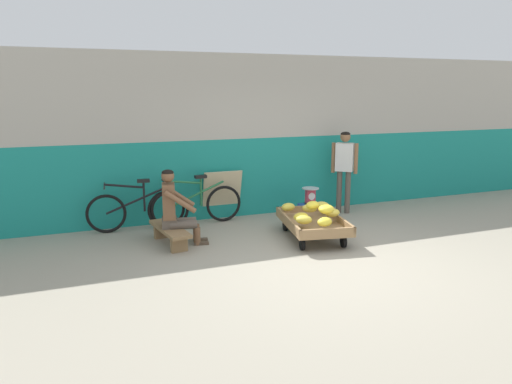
{
  "coord_description": "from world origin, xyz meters",
  "views": [
    {
      "loc": [
        -3.17,
        -5.43,
        2.27
      ],
      "look_at": [
        -0.48,
        1.37,
        0.75
      ],
      "focal_mm": 34.35,
      "sensor_mm": 36.0,
      "label": 1
    }
  ],
  "objects_px": {
    "bicycle_near_left": "(138,210)",
    "bicycle_far_left": "(195,205)",
    "vendor_seated": "(175,208)",
    "low_bench": "(170,232)",
    "weighing_scale": "(310,196)",
    "shopping_bag": "(333,220)",
    "banana_cart": "(313,224)",
    "sign_board": "(222,195)",
    "customer_adult": "(344,163)",
    "plastic_crate": "(310,212)"
  },
  "relations": [
    {
      "from": "bicycle_near_left",
      "to": "bicycle_far_left",
      "type": "bearing_deg",
      "value": 1.09
    },
    {
      "from": "vendor_seated",
      "to": "low_bench",
      "type": "bearing_deg",
      "value": 169.18
    },
    {
      "from": "weighing_scale",
      "to": "shopping_bag",
      "type": "distance_m",
      "value": 0.64
    },
    {
      "from": "banana_cart",
      "to": "bicycle_near_left",
      "type": "xyz_separation_m",
      "value": [
        -2.46,
        1.46,
        0.11
      ]
    },
    {
      "from": "bicycle_far_left",
      "to": "shopping_bag",
      "type": "relative_size",
      "value": 6.92
    },
    {
      "from": "banana_cart",
      "to": "vendor_seated",
      "type": "xyz_separation_m",
      "value": [
        -2.05,
        0.51,
        0.33
      ]
    },
    {
      "from": "low_bench",
      "to": "weighing_scale",
      "type": "bearing_deg",
      "value": 10.02
    },
    {
      "from": "sign_board",
      "to": "banana_cart",
      "type": "bearing_deg",
      "value": -61.25
    },
    {
      "from": "banana_cart",
      "to": "low_bench",
      "type": "relative_size",
      "value": 1.39
    },
    {
      "from": "banana_cart",
      "to": "low_bench",
      "type": "distance_m",
      "value": 2.2
    },
    {
      "from": "low_bench",
      "to": "shopping_bag",
      "type": "height_order",
      "value": "low_bench"
    },
    {
      "from": "sign_board",
      "to": "customer_adult",
      "type": "xyz_separation_m",
      "value": [
        2.25,
        -0.44,
        0.52
      ]
    },
    {
      "from": "banana_cart",
      "to": "customer_adult",
      "type": "relative_size",
      "value": 1.03
    },
    {
      "from": "bicycle_far_left",
      "to": "bicycle_near_left",
      "type": "bearing_deg",
      "value": -178.91
    },
    {
      "from": "vendor_seated",
      "to": "bicycle_far_left",
      "type": "relative_size",
      "value": 0.69
    },
    {
      "from": "vendor_seated",
      "to": "sign_board",
      "type": "distance_m",
      "value": 1.64
    },
    {
      "from": "weighing_scale",
      "to": "bicycle_near_left",
      "type": "xyz_separation_m",
      "value": [
        -2.92,
        0.48,
        -0.1
      ]
    },
    {
      "from": "banana_cart",
      "to": "vendor_seated",
      "type": "bearing_deg",
      "value": 166.13
    },
    {
      "from": "plastic_crate",
      "to": "bicycle_near_left",
      "type": "relative_size",
      "value": 0.22
    },
    {
      "from": "weighing_scale",
      "to": "shopping_bag",
      "type": "height_order",
      "value": "weighing_scale"
    },
    {
      "from": "plastic_crate",
      "to": "customer_adult",
      "type": "xyz_separation_m",
      "value": [
        0.85,
        0.29,
        0.8
      ]
    },
    {
      "from": "vendor_seated",
      "to": "weighing_scale",
      "type": "relative_size",
      "value": 3.8
    },
    {
      "from": "bicycle_far_left",
      "to": "customer_adult",
      "type": "xyz_separation_m",
      "value": [
        2.8,
        -0.21,
        0.6
      ]
    },
    {
      "from": "weighing_scale",
      "to": "banana_cart",
      "type": "bearing_deg",
      "value": -115.42
    },
    {
      "from": "banana_cart",
      "to": "customer_adult",
      "type": "bearing_deg",
      "value": 43.93
    },
    {
      "from": "low_bench",
      "to": "shopping_bag",
      "type": "distance_m",
      "value": 2.76
    },
    {
      "from": "banana_cart",
      "to": "low_bench",
      "type": "xyz_separation_m",
      "value": [
        -2.13,
        0.52,
        -0.04
      ]
    },
    {
      "from": "low_bench",
      "to": "weighing_scale",
      "type": "distance_m",
      "value": 2.65
    },
    {
      "from": "shopping_bag",
      "to": "weighing_scale",
      "type": "bearing_deg",
      "value": 106.63
    },
    {
      "from": "shopping_bag",
      "to": "banana_cart",
      "type": "bearing_deg",
      "value": -143.96
    },
    {
      "from": "plastic_crate",
      "to": "banana_cart",
      "type": "bearing_deg",
      "value": -115.4
    },
    {
      "from": "plastic_crate",
      "to": "bicycle_near_left",
      "type": "height_order",
      "value": "bicycle_near_left"
    },
    {
      "from": "vendor_seated",
      "to": "plastic_crate",
      "type": "xyz_separation_m",
      "value": [
        2.51,
        0.48,
        -0.42
      ]
    },
    {
      "from": "banana_cart",
      "to": "sign_board",
      "type": "distance_m",
      "value": 1.96
    },
    {
      "from": "bicycle_near_left",
      "to": "shopping_bag",
      "type": "xyz_separation_m",
      "value": [
        3.08,
        -1.0,
        -0.23
      ]
    },
    {
      "from": "plastic_crate",
      "to": "weighing_scale",
      "type": "relative_size",
      "value": 1.2
    },
    {
      "from": "weighing_scale",
      "to": "bicycle_near_left",
      "type": "distance_m",
      "value": 2.96
    },
    {
      "from": "weighing_scale",
      "to": "sign_board",
      "type": "relative_size",
      "value": 0.34
    },
    {
      "from": "bicycle_near_left",
      "to": "shopping_bag",
      "type": "height_order",
      "value": "bicycle_near_left"
    },
    {
      "from": "plastic_crate",
      "to": "low_bench",
      "type": "bearing_deg",
      "value": -169.95
    },
    {
      "from": "customer_adult",
      "to": "plastic_crate",
      "type": "bearing_deg",
      "value": -161.44
    },
    {
      "from": "vendor_seated",
      "to": "bicycle_far_left",
      "type": "bearing_deg",
      "value": 59.99
    },
    {
      "from": "vendor_seated",
      "to": "customer_adult",
      "type": "xyz_separation_m",
      "value": [
        3.36,
        0.76,
        0.38
      ]
    },
    {
      "from": "low_bench",
      "to": "banana_cart",
      "type": "bearing_deg",
      "value": -13.75
    },
    {
      "from": "banana_cart",
      "to": "shopping_bag",
      "type": "xyz_separation_m",
      "value": [
        0.62,
        0.45,
        -0.12
      ]
    },
    {
      "from": "bicycle_far_left",
      "to": "sign_board",
      "type": "xyz_separation_m",
      "value": [
        0.55,
        0.23,
        0.08
      ]
    },
    {
      "from": "customer_adult",
      "to": "banana_cart",
      "type": "bearing_deg",
      "value": -136.07
    },
    {
      "from": "bicycle_far_left",
      "to": "banana_cart",
      "type": "bearing_deg",
      "value": -44.79
    },
    {
      "from": "low_bench",
      "to": "bicycle_far_left",
      "type": "xyz_separation_m",
      "value": [
        0.65,
        0.95,
        0.15
      ]
    },
    {
      "from": "banana_cart",
      "to": "low_bench",
      "type": "bearing_deg",
      "value": 166.25
    }
  ]
}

